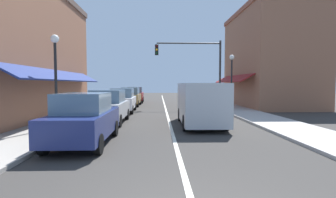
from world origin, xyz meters
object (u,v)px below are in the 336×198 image
object	(u,v)px
parked_car_distant_left	(135,95)
van_in_lane	(200,103)
parked_car_nearest_left	(84,119)
parked_car_third_left	(123,100)
street_lamp_right_mid	(232,73)
street_lamp_left_near	(55,65)
parked_car_far_left	(131,97)
parked_car_second_left	(108,107)
traffic_signal_mast_arm	(198,61)

from	to	relation	value
parked_car_distant_left	van_in_lane	xyz separation A→B (m)	(4.73, -16.08, 0.27)
parked_car_nearest_left	parked_car_third_left	xyz separation A→B (m)	(-0.13, 10.11, 0.00)
parked_car_third_left	parked_car_distant_left	bearing A→B (deg)	88.76
parked_car_nearest_left	street_lamp_right_mid	world-z (taller)	street_lamp_right_mid
street_lamp_left_near	van_in_lane	bearing A→B (deg)	10.71
parked_car_third_left	parked_car_far_left	world-z (taller)	same
van_in_lane	parked_car_second_left	bearing A→B (deg)	170.16
parked_car_far_left	parked_car_nearest_left	bearing A→B (deg)	-88.74
parked_car_nearest_left	van_in_lane	xyz separation A→B (m)	(4.64, 3.91, 0.27)
parked_car_distant_left	van_in_lane	world-z (taller)	van_in_lane
parked_car_second_left	van_in_lane	distance (m)	4.85
street_lamp_left_near	parked_car_distant_left	bearing A→B (deg)	83.74
parked_car_far_left	parked_car_second_left	bearing A→B (deg)	-89.20
parked_car_far_left	van_in_lane	bearing A→B (deg)	-66.78
street_lamp_left_near	street_lamp_right_mid	distance (m)	12.52
traffic_signal_mast_arm	street_lamp_left_near	xyz separation A→B (m)	(-7.93, -10.69, -1.14)
parked_car_second_left	street_lamp_right_mid	size ratio (longest dim) A/B	0.96
street_lamp_right_mid	parked_car_distant_left	bearing A→B (deg)	129.56
parked_car_second_left	parked_car_third_left	distance (m)	5.32
parked_car_second_left	parked_car_far_left	distance (m)	10.67
van_in_lane	parked_car_third_left	bearing A→B (deg)	128.17
parked_car_distant_left	van_in_lane	distance (m)	16.76
traffic_signal_mast_arm	street_lamp_left_near	size ratio (longest dim) A/B	1.38
parked_car_distant_left	traffic_signal_mast_arm	distance (m)	9.52
parked_car_distant_left	street_lamp_left_near	xyz separation A→B (m)	(-1.90, -17.33, 2.03)
traffic_signal_mast_arm	street_lamp_right_mid	world-z (taller)	traffic_signal_mast_arm
parked_car_far_left	traffic_signal_mast_arm	size ratio (longest dim) A/B	0.70
street_lamp_left_near	street_lamp_right_mid	xyz separation A→B (m)	(10.02, 7.51, 0.02)
parked_car_nearest_left	traffic_signal_mast_arm	bearing A→B (deg)	66.12
parked_car_nearest_left	street_lamp_left_near	distance (m)	3.88
street_lamp_right_mid	van_in_lane	bearing A→B (deg)	-118.45
street_lamp_left_near	street_lamp_right_mid	size ratio (longest dim) A/B	0.99
parked_car_second_left	street_lamp_right_mid	distance (m)	9.97
parked_car_nearest_left	parked_car_far_left	size ratio (longest dim) A/B	1.00
parked_car_second_left	street_lamp_left_near	bearing A→B (deg)	-130.36
traffic_signal_mast_arm	parked_car_third_left	bearing A→B (deg)	-152.00
parked_car_second_left	traffic_signal_mast_arm	size ratio (longest dim) A/B	0.70
street_lamp_left_near	traffic_signal_mast_arm	bearing A→B (deg)	53.42
parked_car_third_left	van_in_lane	bearing A→B (deg)	-53.50
parked_car_third_left	van_in_lane	xyz separation A→B (m)	(4.77, -6.21, 0.27)
parked_car_third_left	parked_car_distant_left	size ratio (longest dim) A/B	1.00
parked_car_third_left	street_lamp_right_mid	size ratio (longest dim) A/B	0.97
parked_car_second_left	street_lamp_left_near	distance (m)	3.48
parked_car_second_left	parked_car_third_left	size ratio (longest dim) A/B	1.00
van_in_lane	traffic_signal_mast_arm	xyz separation A→B (m)	(1.30, 9.43, 2.90)
parked_car_nearest_left	traffic_signal_mast_arm	xyz separation A→B (m)	(5.94, 13.34, 3.17)
parked_car_distant_left	traffic_signal_mast_arm	bearing A→B (deg)	-49.25
parked_car_far_left	parked_car_distant_left	xyz separation A→B (m)	(0.04, 4.53, 0.00)
street_lamp_left_near	parked_car_nearest_left	bearing A→B (deg)	-53.15
parked_car_nearest_left	parked_car_far_left	world-z (taller)	same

